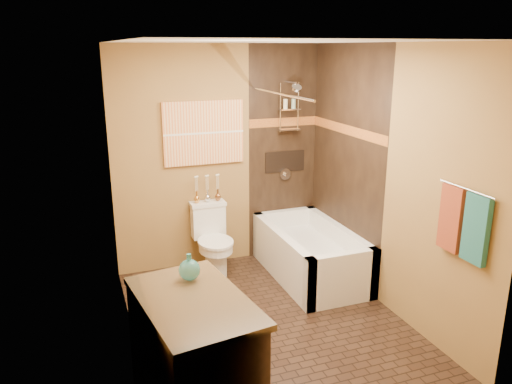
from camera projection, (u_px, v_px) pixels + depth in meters
name	position (u px, v px, depth m)	size (l,w,h in m)	color
floor	(268.00, 322.00, 4.64)	(3.00, 3.00, 0.00)	black
wall_left	(126.00, 208.00, 3.89)	(0.02, 3.00, 2.50)	olive
wall_right	(387.00, 180.00, 4.69)	(0.02, 3.00, 2.50)	olive
wall_back	(220.00, 158.00, 5.64)	(2.40, 0.02, 2.50)	olive
wall_front	(363.00, 260.00, 2.94)	(2.40, 0.02, 2.50)	olive
ceiling	(270.00, 41.00, 3.94)	(3.00, 3.00, 0.00)	silver
alcove_tile_back	(283.00, 153.00, 5.89)	(0.85, 0.01, 2.50)	black
alcove_tile_right	(345.00, 164.00, 5.36)	(0.01, 1.50, 2.50)	black
mosaic_band_back	(284.00, 122.00, 5.77)	(0.85, 0.01, 0.10)	brown
mosaic_band_right	(346.00, 130.00, 5.25)	(0.01, 1.50, 0.10)	brown
alcove_niche	(285.00, 161.00, 5.92)	(0.50, 0.01, 0.25)	black
shower_fixtures	(289.00, 119.00, 5.68)	(0.24, 0.33, 1.16)	silver
curtain_rod	(279.00, 93.00, 4.88)	(0.03, 0.03, 1.55)	silver
towel_bar	(466.00, 189.00, 3.67)	(0.02, 0.02, 0.55)	silver
towel_teal	(476.00, 229.00, 3.64)	(0.05, 0.22, 0.52)	#1B5B53
towel_rust	(451.00, 218.00, 3.87)	(0.05, 0.22, 0.52)	maroon
sunset_painting	(204.00, 133.00, 5.47)	(0.90, 0.04, 0.70)	orange
vanity_mirror	(144.00, 217.00, 2.92)	(0.01, 1.00, 0.90)	white
bathtub	(310.00, 257.00, 5.52)	(0.80, 1.50, 0.55)	white
toilet	(213.00, 239.00, 5.56)	(0.40, 0.58, 0.78)	white
vanity	(194.00, 361.00, 3.30)	(0.77, 1.11, 0.91)	black
teal_bottle	(189.00, 267.00, 3.41)	(0.15, 0.15, 0.24)	#297D78
bud_vases	(207.00, 188.00, 5.56)	(0.31, 0.06, 0.30)	gold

